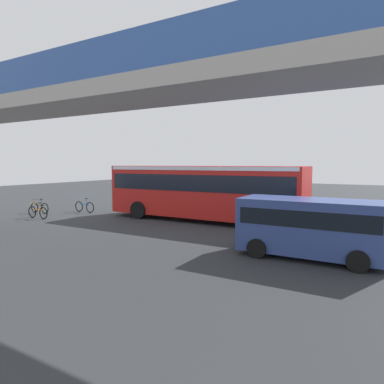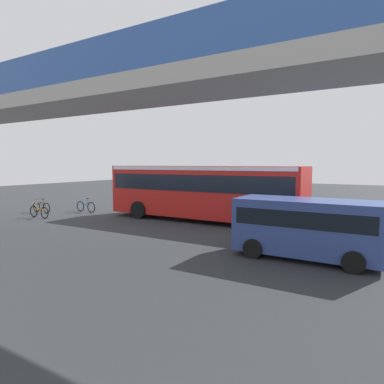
# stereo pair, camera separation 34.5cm
# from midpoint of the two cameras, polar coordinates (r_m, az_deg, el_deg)

# --- Properties ---
(ground) EXTENTS (80.00, 80.00, 0.00)m
(ground) POSITION_cam_midpoint_polar(r_m,az_deg,el_deg) (20.08, 4.39, -4.54)
(ground) COLOR #2D3033
(city_bus) EXTENTS (11.54, 2.85, 3.15)m
(city_bus) POSITION_cam_midpoint_polar(r_m,az_deg,el_deg) (19.03, 2.33, 0.67)
(city_bus) COLOR red
(city_bus) RESTS_ON ground
(parked_van) EXTENTS (4.80, 2.17, 2.05)m
(parked_van) POSITION_cam_midpoint_polar(r_m,az_deg,el_deg) (12.28, 19.83, -5.26)
(parked_van) COLOR #33478C
(parked_van) RESTS_ON ground
(bicycle_orange) EXTENTS (1.77, 0.44, 0.96)m
(bicycle_orange) POSITION_cam_midpoint_polar(r_m,az_deg,el_deg) (22.11, -24.36, -3.11)
(bicycle_orange) COLOR black
(bicycle_orange) RESTS_ON ground
(bicycle_blue) EXTENTS (1.77, 0.44, 0.96)m
(bicycle_blue) POSITION_cam_midpoint_polar(r_m,az_deg,el_deg) (23.69, -17.36, -2.39)
(bicycle_blue) COLOR black
(bicycle_blue) RESTS_ON ground
(bicycle_black) EXTENTS (1.77, 0.44, 0.96)m
(bicycle_black) POSITION_cam_midpoint_polar(r_m,az_deg,el_deg) (24.32, -24.05, -2.41)
(bicycle_black) COLOR black
(bicycle_black) RESTS_ON ground
(pedestrian) EXTENTS (0.38, 0.38, 1.79)m
(pedestrian) POSITION_cam_midpoint_polar(r_m,az_deg,el_deg) (22.85, 7.08, -1.17)
(pedestrian) COLOR #2D2D38
(pedestrian) RESTS_ON ground
(traffic_sign) EXTENTS (0.08, 0.60, 2.80)m
(traffic_sign) POSITION_cam_midpoint_polar(r_m,az_deg,el_deg) (24.10, 2.07, 1.57)
(traffic_sign) COLOR slate
(traffic_sign) RESTS_ON ground
(lane_dash_leftmost) EXTENTS (2.00, 0.20, 0.01)m
(lane_dash_leftmost) POSITION_cam_midpoint_polar(r_m,az_deg,el_deg) (21.55, 17.60, -4.10)
(lane_dash_leftmost) COLOR silver
(lane_dash_leftmost) RESTS_ON ground
(lane_dash_left) EXTENTS (2.00, 0.20, 0.01)m
(lane_dash_left) POSITION_cam_midpoint_polar(r_m,az_deg,el_deg) (22.77, 7.74, -3.44)
(lane_dash_left) COLOR silver
(lane_dash_left) RESTS_ON ground
(lane_dash_centre) EXTENTS (2.00, 0.20, 0.01)m
(lane_dash_centre) POSITION_cam_midpoint_polar(r_m,az_deg,el_deg) (24.58, -0.89, -2.78)
(lane_dash_centre) COLOR silver
(lane_dash_centre) RESTS_ON ground
(pedestrian_overpass) EXTENTS (25.65, 2.60, 6.83)m
(pedestrian_overpass) POSITION_cam_midpoint_polar(r_m,az_deg,el_deg) (12.15, -16.29, 12.96)
(pedestrian_overpass) COLOR #B2ADA5
(pedestrian_overpass) RESTS_ON ground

